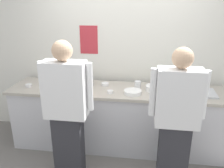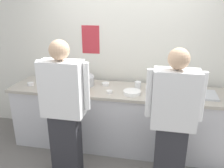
{
  "view_description": "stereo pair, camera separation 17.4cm",
  "coord_description": "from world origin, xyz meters",
  "px_view_note": "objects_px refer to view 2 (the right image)",
  "views": [
    {
      "loc": [
        0.31,
        -2.64,
        2.07
      ],
      "look_at": [
        -0.11,
        0.39,
        0.97
      ],
      "focal_mm": 36.96,
      "sensor_mm": 36.0,
      "label": 1
    },
    {
      "loc": [
        0.48,
        -2.62,
        2.07
      ],
      "look_at": [
        -0.11,
        0.39,
        0.97
      ],
      "focal_mm": 36.96,
      "sensor_mm": 36.0,
      "label": 2
    }
  ],
  "objects_px": {
    "sheet_tray": "(197,94)",
    "deli_cup": "(138,85)",
    "plate_stack_rear": "(132,92)",
    "ramekin_yellow_sauce": "(106,84)",
    "squeeze_bottle_spare": "(169,83)",
    "ramekin_green_sauce": "(31,84)",
    "ramekin_red_sauce": "(50,82)",
    "squeeze_bottle_primary": "(57,82)",
    "squeeze_bottle_secondary": "(87,85)",
    "chef_near_left": "(64,109)",
    "plate_stack_front": "(155,89)",
    "mixing_bowl_steel": "(82,81)",
    "chef_center": "(173,120)",
    "ramekin_orange_sauce": "(109,92)"
  },
  "relations": [
    {
      "from": "ramekin_yellow_sauce",
      "to": "ramekin_red_sauce",
      "type": "bearing_deg",
      "value": -175.47
    },
    {
      "from": "plate_stack_front",
      "to": "deli_cup",
      "type": "height_order",
      "value": "deli_cup"
    },
    {
      "from": "sheet_tray",
      "to": "deli_cup",
      "type": "xyz_separation_m",
      "value": [
        -0.79,
        0.1,
        0.04
      ]
    },
    {
      "from": "ramekin_orange_sauce",
      "to": "chef_near_left",
      "type": "bearing_deg",
      "value": -127.87
    },
    {
      "from": "sheet_tray",
      "to": "ramekin_red_sauce",
      "type": "distance_m",
      "value": 2.11
    },
    {
      "from": "sheet_tray",
      "to": "squeeze_bottle_primary",
      "type": "relative_size",
      "value": 2.43
    },
    {
      "from": "ramekin_red_sauce",
      "to": "ramekin_orange_sauce",
      "type": "distance_m",
      "value": 0.99
    },
    {
      "from": "mixing_bowl_steel",
      "to": "squeeze_bottle_spare",
      "type": "distance_m",
      "value": 1.25
    },
    {
      "from": "ramekin_yellow_sauce",
      "to": "deli_cup",
      "type": "bearing_deg",
      "value": -4.43
    },
    {
      "from": "ramekin_red_sauce",
      "to": "chef_center",
      "type": "bearing_deg",
      "value": -23.45
    },
    {
      "from": "plate_stack_front",
      "to": "mixing_bowl_steel",
      "type": "relative_size",
      "value": 0.71
    },
    {
      "from": "squeeze_bottle_primary",
      "to": "squeeze_bottle_spare",
      "type": "bearing_deg",
      "value": 9.44
    },
    {
      "from": "ramekin_orange_sauce",
      "to": "mixing_bowl_steel",
      "type": "bearing_deg",
      "value": 152.52
    },
    {
      "from": "plate_stack_rear",
      "to": "sheet_tray",
      "type": "xyz_separation_m",
      "value": [
        0.84,
        0.14,
        -0.01
      ]
    },
    {
      "from": "squeeze_bottle_spare",
      "to": "ramekin_orange_sauce",
      "type": "relative_size",
      "value": 2.31
    },
    {
      "from": "plate_stack_rear",
      "to": "squeeze_bottle_secondary",
      "type": "bearing_deg",
      "value": -176.25
    },
    {
      "from": "squeeze_bottle_spare",
      "to": "plate_stack_front",
      "type": "bearing_deg",
      "value": -148.82
    },
    {
      "from": "ramekin_red_sauce",
      "to": "ramekin_yellow_sauce",
      "type": "relative_size",
      "value": 0.92
    },
    {
      "from": "plate_stack_front",
      "to": "ramekin_red_sauce",
      "type": "height_order",
      "value": "plate_stack_front"
    },
    {
      "from": "squeeze_bottle_secondary",
      "to": "chef_center",
      "type": "bearing_deg",
      "value": -25.16
    },
    {
      "from": "plate_stack_front",
      "to": "squeeze_bottle_secondary",
      "type": "distance_m",
      "value": 0.92
    },
    {
      "from": "sheet_tray",
      "to": "ramekin_yellow_sauce",
      "type": "relative_size",
      "value": 4.66
    },
    {
      "from": "mixing_bowl_steel",
      "to": "ramekin_yellow_sauce",
      "type": "distance_m",
      "value": 0.35
    },
    {
      "from": "ramekin_red_sauce",
      "to": "chef_near_left",
      "type": "bearing_deg",
      "value": -55.41
    },
    {
      "from": "mixing_bowl_steel",
      "to": "squeeze_bottle_primary",
      "type": "xyz_separation_m",
      "value": [
        -0.3,
        -0.2,
        0.03
      ]
    },
    {
      "from": "chef_near_left",
      "to": "ramekin_red_sauce",
      "type": "height_order",
      "value": "chef_near_left"
    },
    {
      "from": "ramekin_orange_sauce",
      "to": "ramekin_yellow_sauce",
      "type": "bearing_deg",
      "value": 112.0
    },
    {
      "from": "mixing_bowl_steel",
      "to": "ramekin_red_sauce",
      "type": "height_order",
      "value": "mixing_bowl_steel"
    },
    {
      "from": "squeeze_bottle_primary",
      "to": "ramekin_green_sauce",
      "type": "bearing_deg",
      "value": 174.54
    },
    {
      "from": "squeeze_bottle_primary",
      "to": "squeeze_bottle_secondary",
      "type": "height_order",
      "value": "squeeze_bottle_primary"
    },
    {
      "from": "chef_near_left",
      "to": "sheet_tray",
      "type": "height_order",
      "value": "chef_near_left"
    },
    {
      "from": "plate_stack_rear",
      "to": "ramekin_yellow_sauce",
      "type": "bearing_deg",
      "value": 147.16
    },
    {
      "from": "mixing_bowl_steel",
      "to": "deli_cup",
      "type": "distance_m",
      "value": 0.82
    },
    {
      "from": "mixing_bowl_steel",
      "to": "ramekin_red_sauce",
      "type": "distance_m",
      "value": 0.51
    },
    {
      "from": "squeeze_bottle_secondary",
      "to": "ramekin_yellow_sauce",
      "type": "relative_size",
      "value": 1.79
    },
    {
      "from": "mixing_bowl_steel",
      "to": "ramekin_green_sauce",
      "type": "bearing_deg",
      "value": -167.8
    },
    {
      "from": "mixing_bowl_steel",
      "to": "squeeze_bottle_spare",
      "type": "bearing_deg",
      "value": 2.49
    },
    {
      "from": "plate_stack_rear",
      "to": "deli_cup",
      "type": "distance_m",
      "value": 0.24
    },
    {
      "from": "ramekin_orange_sauce",
      "to": "sheet_tray",
      "type": "bearing_deg",
      "value": 8.1
    },
    {
      "from": "squeeze_bottle_secondary",
      "to": "ramekin_green_sauce",
      "type": "bearing_deg",
      "value": 174.03
    },
    {
      "from": "sheet_tray",
      "to": "chef_center",
      "type": "bearing_deg",
      "value": -115.67
    },
    {
      "from": "ramekin_red_sauce",
      "to": "ramekin_green_sauce",
      "type": "height_order",
      "value": "ramekin_green_sauce"
    },
    {
      "from": "chef_center",
      "to": "plate_stack_rear",
      "type": "height_order",
      "value": "chef_center"
    },
    {
      "from": "squeeze_bottle_secondary",
      "to": "ramekin_red_sauce",
      "type": "height_order",
      "value": "squeeze_bottle_secondary"
    },
    {
      "from": "mixing_bowl_steel",
      "to": "squeeze_bottle_secondary",
      "type": "xyz_separation_m",
      "value": [
        0.15,
        -0.25,
        0.02
      ]
    },
    {
      "from": "mixing_bowl_steel",
      "to": "squeeze_bottle_secondary",
      "type": "distance_m",
      "value": 0.3
    },
    {
      "from": "squeeze_bottle_primary",
      "to": "deli_cup",
      "type": "relative_size",
      "value": 2.11
    },
    {
      "from": "squeeze_bottle_spare",
      "to": "ramekin_green_sauce",
      "type": "relative_size",
      "value": 2.08
    },
    {
      "from": "squeeze_bottle_primary",
      "to": "ramekin_orange_sauce",
      "type": "distance_m",
      "value": 0.76
    },
    {
      "from": "chef_center",
      "to": "squeeze_bottle_primary",
      "type": "relative_size",
      "value": 7.96
    }
  ]
}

